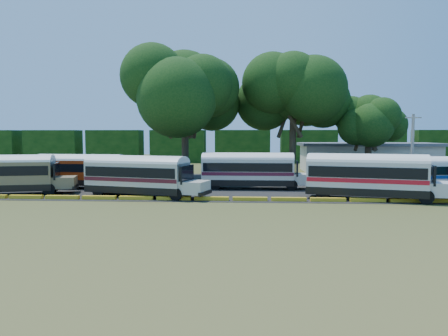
# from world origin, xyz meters

# --- Properties ---
(ground) EXTENTS (160.00, 160.00, 0.00)m
(ground) POSITION_xyz_m (0.00, 0.00, 0.00)
(ground) COLOR #314316
(ground) RESTS_ON ground
(asphalt_strip) EXTENTS (64.00, 24.00, 0.02)m
(asphalt_strip) POSITION_xyz_m (1.00, 12.00, 0.01)
(asphalt_strip) COLOR black
(asphalt_strip) RESTS_ON ground
(curb) EXTENTS (53.70, 0.45, 0.30)m
(curb) POSITION_xyz_m (-0.00, 1.00, 0.15)
(curb) COLOR yellow
(curb) RESTS_ON ground
(terminal_building) EXTENTS (19.00, 9.00, 4.00)m
(terminal_building) POSITION_xyz_m (18.00, 30.00, 2.03)
(terminal_building) COLOR silver
(terminal_building) RESTS_ON ground
(treeline_backdrop) EXTENTS (130.00, 4.00, 6.00)m
(treeline_backdrop) POSITION_xyz_m (0.00, 48.00, 3.00)
(treeline_backdrop) COLOR black
(treeline_backdrop) RESTS_ON ground
(bus_beige) EXTENTS (10.78, 5.12, 3.44)m
(bus_beige) POSITION_xyz_m (-19.56, 3.16, 1.97)
(bus_beige) COLOR black
(bus_beige) RESTS_ON ground
(bus_red) EXTENTS (10.15, 3.14, 3.29)m
(bus_red) POSITION_xyz_m (-14.60, 8.08, 1.89)
(bus_red) COLOR black
(bus_red) RESTS_ON ground
(bus_cream_west) EXTENTS (10.77, 5.21, 3.44)m
(bus_cream_west) POSITION_xyz_m (-7.68, 2.72, 1.95)
(bus_cream_west) COLOR black
(bus_cream_west) RESTS_ON ground
(bus_cream_east) EXTENTS (10.57, 2.79, 3.46)m
(bus_cream_east) POSITION_xyz_m (1.48, 8.56, 1.96)
(bus_cream_east) COLOR black
(bus_cream_east) RESTS_ON ground
(bus_white_red) EXTENTS (11.43, 5.57, 3.65)m
(bus_white_red) POSITION_xyz_m (10.90, 2.24, 2.06)
(bus_white_red) COLOR black
(bus_white_red) RESTS_ON ground
(bus_white_blue) EXTENTS (9.95, 3.84, 3.19)m
(bus_white_blue) POSITION_xyz_m (18.33, 7.83, 1.80)
(bus_white_blue) COLOR black
(bus_white_blue) RESTS_ON ground
(tree_west) EXTENTS (11.18, 11.18, 14.72)m
(tree_west) POSITION_xyz_m (-6.02, 17.09, 10.58)
(tree_west) COLOR #342A1A
(tree_west) RESTS_ON ground
(tree_center) EXTENTS (10.19, 10.19, 14.50)m
(tree_center) POSITION_xyz_m (6.58, 20.49, 10.70)
(tree_center) COLOR #342A1A
(tree_center) RESTS_ON ground
(tree_east) EXTENTS (6.76, 6.76, 9.92)m
(tree_east) POSITION_xyz_m (15.61, 20.49, 7.35)
(tree_east) COLOR #342A1A
(tree_east) RESTS_ON ground
(utility_pole) EXTENTS (1.60, 0.30, 7.23)m
(utility_pole) POSITION_xyz_m (17.92, 12.63, 3.73)
(utility_pole) COLOR gray
(utility_pole) RESTS_ON ground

